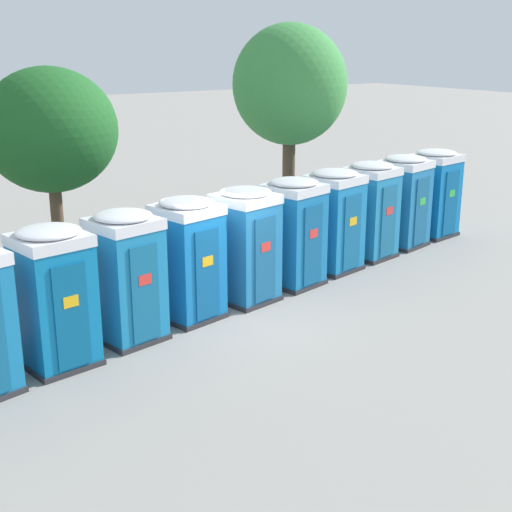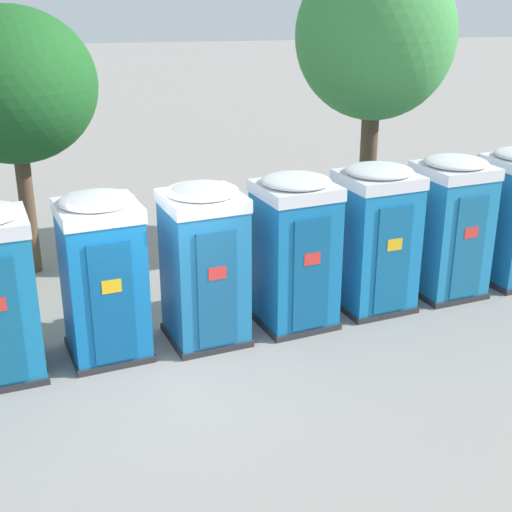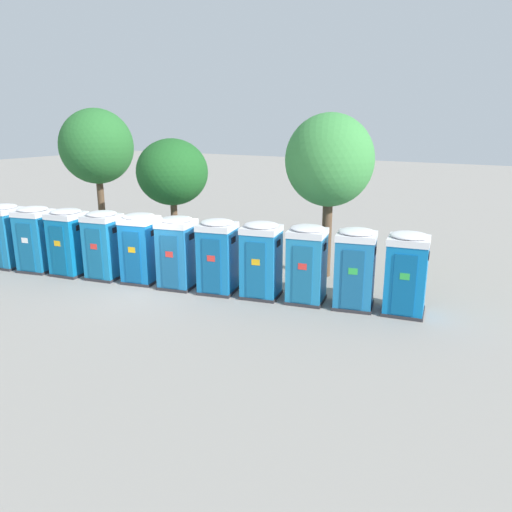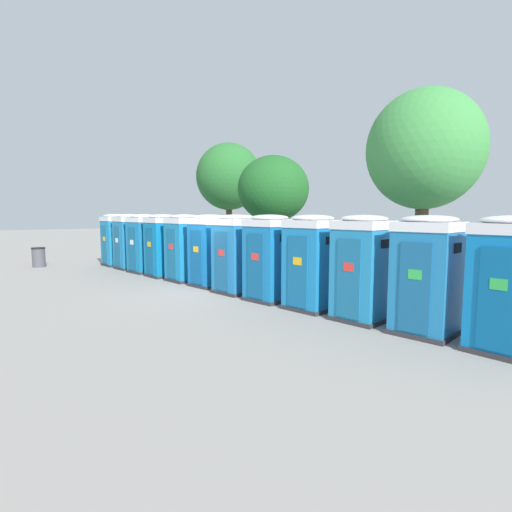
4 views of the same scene
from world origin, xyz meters
name	(u,v)px [view 3 (image 3 of 4)]	position (x,y,z in m)	size (l,w,h in m)	color
ground_plane	(154,288)	(0.00, 0.00, 0.00)	(120.00, 120.00, 0.00)	gray
portapotty_1	(6,236)	(-6.90, -0.95, 1.28)	(1.39, 1.38, 2.54)	#2D2D33
portapotty_2	(36,239)	(-5.37, -0.69, 1.28)	(1.46, 1.45, 2.54)	#2D2D33
portapotty_3	(69,242)	(-3.86, -0.38, 1.28)	(1.37, 1.37, 2.54)	#2D2D33
portapotty_4	(104,245)	(-2.36, -0.03, 1.28)	(1.37, 1.40, 2.54)	#2D2D33
portapotty_5	(141,248)	(-0.85, 0.32, 1.28)	(1.41, 1.42, 2.54)	#2D2D33
portapotty_6	(177,252)	(0.68, 0.52, 1.28)	(1.41, 1.42, 2.54)	#2D2D33
portapotty_7	(218,256)	(2.20, 0.81, 1.28)	(1.43, 1.44, 2.54)	#2D2D33
portapotty_8	(261,260)	(3.70, 1.18, 1.28)	(1.44, 1.43, 2.54)	#2D2D33
portapotty_9	(307,264)	(5.21, 1.49, 1.28)	(1.39, 1.41, 2.54)	#2D2D33
portapotty_10	(355,268)	(6.72, 1.81, 1.28)	(1.46, 1.45, 2.54)	#2D2D33
portapotty_11	(406,273)	(8.24, 2.09, 1.28)	(1.40, 1.38, 2.54)	#2D2D33
street_tree_0	(329,161)	(4.67, 4.40, 4.32)	(3.20, 3.20, 6.02)	brown
street_tree_1	(97,147)	(-7.36, 4.54, 4.50)	(3.49, 3.49, 6.31)	brown
street_tree_2	(172,173)	(-2.30, 4.00, 3.59)	(3.04, 3.04, 5.01)	brown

